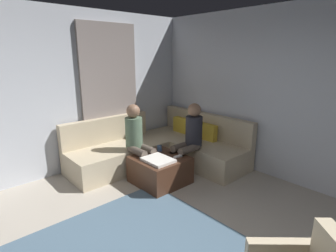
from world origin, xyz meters
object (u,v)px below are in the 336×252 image
at_px(ottoman, 160,170).
at_px(game_remote, 178,156).
at_px(coffee_mug, 160,148).
at_px(sectional_couch, 162,149).
at_px(person_on_couch_back, 190,136).
at_px(person_on_couch_side, 138,138).

height_order(ottoman, game_remote, game_remote).
bearing_deg(coffee_mug, game_remote, 5.71).
bearing_deg(game_remote, sectional_couch, 157.81).
distance_m(ottoman, person_on_couch_back, 0.74).
bearing_deg(person_on_couch_side, coffee_mug, 145.13).
height_order(sectional_couch, game_remote, sectional_couch).
xyz_separation_m(sectional_couch, person_on_couch_side, (0.15, -0.64, 0.38)).
relative_size(game_remote, person_on_couch_back, 0.12).
distance_m(sectional_couch, person_on_couch_back, 0.75).
relative_size(coffee_mug, person_on_couch_side, 0.08).
bearing_deg(person_on_couch_back, game_remote, 105.49).
height_order(coffee_mug, person_on_couch_side, person_on_couch_side).
height_order(game_remote, person_on_couch_side, person_on_couch_side).
xyz_separation_m(game_remote, person_on_couch_side, (-0.60, -0.33, 0.23)).
bearing_deg(ottoman, sectional_couch, 137.36).
relative_size(ottoman, person_on_couch_back, 0.63).
height_order(person_on_couch_back, person_on_couch_side, same).
height_order(game_remote, person_on_couch_back, person_on_couch_back).
xyz_separation_m(coffee_mug, person_on_couch_side, (-0.20, -0.29, 0.19)).
height_order(sectional_couch, person_on_couch_side, person_on_couch_side).
height_order(sectional_couch, ottoman, sectional_couch).
distance_m(coffee_mug, person_on_couch_side, 0.40).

